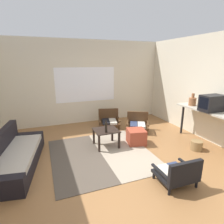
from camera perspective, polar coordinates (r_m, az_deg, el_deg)
The scene contains 15 objects.
ground_plane at distance 3.88m, azimuth 3.24°, elevation -16.11°, with size 7.80×7.80×0.00m, color olive.
far_wall_with_window at distance 6.26m, azimuth -8.23°, elevation 9.04°, with size 5.60×0.13×2.70m.
side_wall_right at distance 5.27m, azimuth 29.59°, elevation 6.02°, with size 0.12×6.60×2.70m, color beige.
area_rug at distance 4.28m, azimuth -3.31°, elevation -12.82°, with size 2.18×2.27×0.01m.
couch at distance 4.20m, azimuth -28.09°, elevation -12.11°, with size 1.04×2.09×0.68m.
coffee_table at distance 4.51m, azimuth -1.85°, elevation -6.54°, with size 0.58×0.54×0.43m.
armchair_by_window at distance 5.89m, azimuth -0.96°, elevation -2.31°, with size 0.76×0.71×0.55m.
armchair_striped_foreground at distance 3.42m, azimuth 19.73°, elevation -17.36°, with size 0.63×0.55×0.52m.
armchair_corner at distance 5.57m, azimuth 7.89°, elevation -3.31°, with size 0.82×0.78×0.55m.
ottoman_orange at distance 4.74m, azimuth 7.48°, elevation -7.56°, with size 0.43×0.43×0.38m, color #993D28.
console_shelf at distance 5.08m, azimuth 26.64°, elevation -0.39°, with size 0.41×1.56×0.89m.
crt_television at distance 4.90m, azimuth 28.49°, elevation 2.43°, with size 0.53×0.33×0.38m.
clay_vase at distance 5.31m, azimuth 23.59°, elevation 3.08°, with size 0.18×0.18×0.32m.
glass_bottle at distance 4.28m, azimuth -1.84°, elevation -4.72°, with size 0.06×0.06×0.29m.
wicker_basket at distance 4.86m, azimuth 24.63°, elevation -9.33°, with size 0.27×0.27×0.22m, color olive.
Camera 1 is at (-1.38, -3.01, 2.03)m, focal length 29.59 mm.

